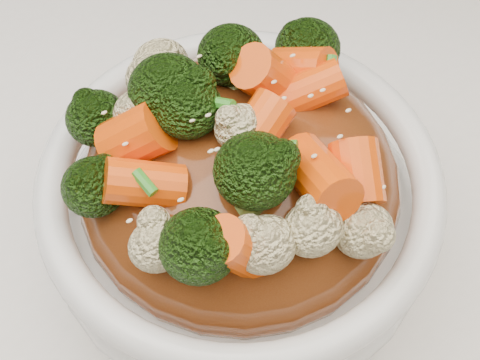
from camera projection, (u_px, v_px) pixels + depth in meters
tablecloth at (231, 325)px, 0.41m from camera, size 1.20×0.80×0.04m
bowl at (240, 212)px, 0.38m from camera, size 0.22×0.22×0.08m
sauce_base at (240, 183)px, 0.35m from camera, size 0.18×0.18×0.09m
carrots at (240, 108)px, 0.30m from camera, size 0.18×0.18×0.05m
broccoli at (240, 109)px, 0.30m from camera, size 0.18×0.18×0.04m
cauliflower at (240, 112)px, 0.31m from camera, size 0.18×0.18×0.04m
scallions at (240, 107)px, 0.30m from camera, size 0.13×0.13×0.02m
sesame_seeds at (240, 107)px, 0.30m from camera, size 0.16×0.16×0.01m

